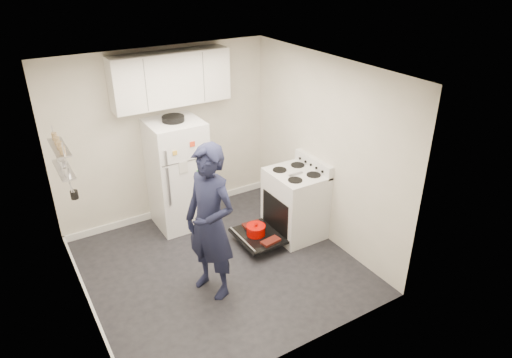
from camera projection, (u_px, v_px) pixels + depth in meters
room at (212, 182)px, 5.29m from camera, size 3.21×3.21×2.51m
electric_range at (294, 204)px, 6.31m from camera, size 0.66×0.76×1.10m
open_oven_door at (257, 234)px, 6.18m from camera, size 0.55×0.70×0.21m
refrigerator at (178, 174)px, 6.43m from camera, size 0.72×0.74×1.65m
upper_cabinets at (171, 79)px, 6.02m from camera, size 1.60×0.33×0.70m
wall_shelf_rack at (62, 159)px, 4.74m from camera, size 0.14×0.60×0.61m
person at (210, 223)px, 5.03m from camera, size 0.65×0.79×1.85m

